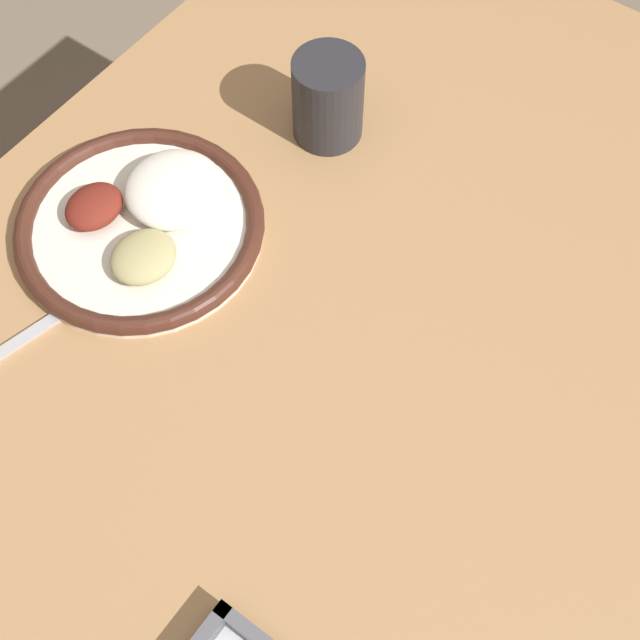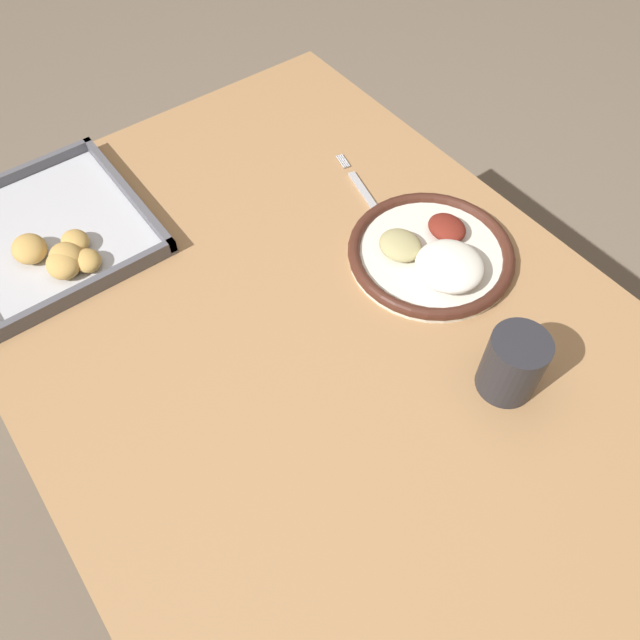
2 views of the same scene
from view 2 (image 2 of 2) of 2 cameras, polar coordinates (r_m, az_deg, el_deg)
The scene contains 6 objects.
ground_plane at distance 1.56m, azimuth 0.11°, elevation -16.35°, with size 8.00×8.00×0.00m, color #7A6B59.
dining_table at distance 1.00m, azimuth 0.16°, elevation -4.57°, with size 1.22×0.85×0.72m.
dinner_plate at distance 1.01m, azimuth 10.27°, elevation 5.97°, with size 0.27×0.27×0.05m.
fork at distance 1.11m, azimuth 4.26°, elevation 11.28°, with size 0.21×0.06×0.00m.
baking_tray at distance 1.11m, azimuth -23.40°, elevation 6.85°, with size 0.32×0.31×0.04m.
drinking_cup at distance 0.87m, azimuth 17.21°, elevation -3.89°, with size 0.08×0.08×0.10m.
Camera 2 is at (-0.41, 0.31, 1.47)m, focal length 35.00 mm.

